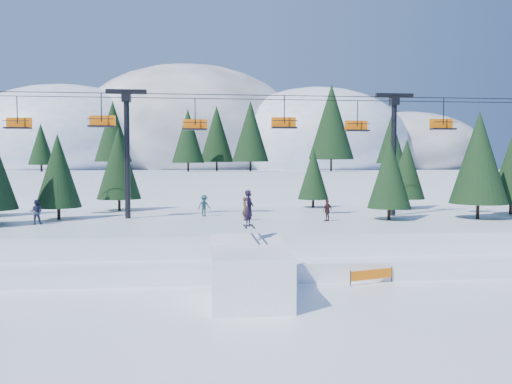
{
  "coord_description": "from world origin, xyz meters",
  "views": [
    {
      "loc": [
        -2.7,
        -22.71,
        6.71
      ],
      "look_at": [
        0.16,
        6.0,
        5.2
      ],
      "focal_mm": 35.0,
      "sensor_mm": 36.0,
      "label": 1
    }
  ],
  "objects": [
    {
      "name": "distant_skiers",
      "position": [
        -1.3,
        16.93,
        3.38
      ],
      "size": [
        29.44,
        6.79,
        1.81
      ],
      "color": "#482523",
      "rests_on": "mid_shelf"
    },
    {
      "name": "banner_near",
      "position": [
        6.6,
        4.5,
        0.54
      ],
      "size": [
        2.74,
        0.88,
        0.9
      ],
      "color": "black",
      "rests_on": "ground"
    },
    {
      "name": "banner_far",
      "position": [
        9.07,
        5.71,
        0.54
      ],
      "size": [
        2.83,
        0.49,
        0.9
      ],
      "color": "black",
      "rests_on": "ground"
    },
    {
      "name": "berm",
      "position": [
        0.0,
        8.0,
        0.55
      ],
      "size": [
        70.0,
        6.0,
        1.1
      ],
      "primitive_type": "cube",
      "color": "white",
      "rests_on": "ground"
    },
    {
      "name": "mountain_ridge",
      "position": [
        -5.07,
        73.34,
        9.64
      ],
      "size": [
        119.0,
        60.0,
        26.46
      ],
      "color": "white",
      "rests_on": "ground"
    },
    {
      "name": "mid_shelf",
      "position": [
        0.0,
        18.0,
        1.25
      ],
      "size": [
        70.0,
        22.0,
        2.5
      ],
      "primitive_type": "cube",
      "color": "white",
      "rests_on": "ground"
    },
    {
      "name": "conifer_stand",
      "position": [
        3.03,
        18.88,
        6.8
      ],
      "size": [
        61.73,
        16.49,
        8.58
      ],
      "color": "black",
      "rests_on": "mid_shelf"
    },
    {
      "name": "jump_kicker",
      "position": [
        -0.61,
        1.44,
        1.4
      ],
      "size": [
        3.78,
        5.15,
        5.46
      ],
      "color": "white",
      "rests_on": "ground"
    },
    {
      "name": "chairlift",
      "position": [
        1.36,
        18.05,
        9.32
      ],
      "size": [
        46.0,
        3.21,
        10.28
      ],
      "color": "black",
      "rests_on": "mid_shelf"
    },
    {
      "name": "ground",
      "position": [
        0.0,
        0.0,
        0.0
      ],
      "size": [
        160.0,
        160.0,
        0.0
      ],
      "primitive_type": "plane",
      "color": "white",
      "rests_on": "ground"
    }
  ]
}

